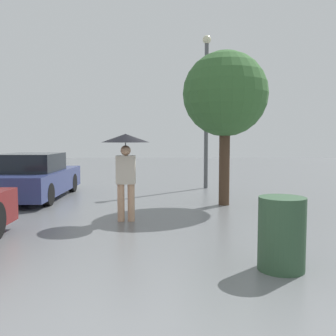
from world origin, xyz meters
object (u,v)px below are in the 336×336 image
at_px(pedestrian, 126,153).
at_px(street_lamp, 206,101).
at_px(parked_car_farthest, 34,178).
at_px(tree, 225,95).
at_px(trash_bin, 282,234).

bearing_deg(pedestrian, street_lamp, 66.73).
bearing_deg(parked_car_farthest, street_lamp, 22.56).
height_order(pedestrian, tree, tree).
bearing_deg(trash_bin, pedestrian, 128.30).
bearing_deg(trash_bin, street_lamp, 90.50).
distance_m(pedestrian, street_lamp, 5.75).
bearing_deg(parked_car_farthest, pedestrian, -46.04).
relative_size(pedestrian, trash_bin, 1.89).
relative_size(parked_car_farthest, trash_bin, 4.30).
bearing_deg(pedestrian, tree, 38.97).
height_order(pedestrian, street_lamp, street_lamp).
xyz_separation_m(pedestrian, trash_bin, (2.26, -2.86, -0.92)).
bearing_deg(street_lamp, parked_car_farthest, -157.44).
bearing_deg(pedestrian, trash_bin, -51.70).
distance_m(parked_car_farthest, tree, 5.71).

